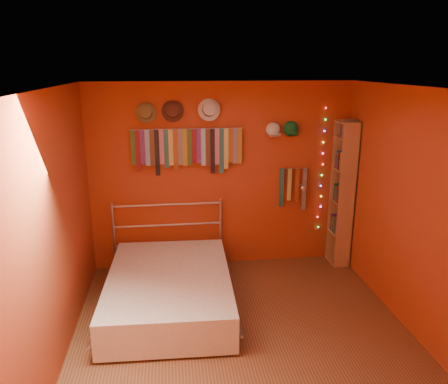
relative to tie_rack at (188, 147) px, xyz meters
name	(u,v)px	position (x,y,z in m)	size (l,w,h in m)	color
ground	(243,334)	(0.46, -1.68, -1.67)	(3.50, 3.50, 0.00)	brown
back_wall	(222,177)	(0.46, 0.07, -0.42)	(3.50, 0.02, 2.50)	#9C3819
right_wall	(415,214)	(2.21, -1.68, -0.42)	(0.02, 3.50, 2.50)	#9C3819
left_wall	(55,230)	(-1.29, -1.68, -0.42)	(0.02, 3.50, 2.50)	#9C3819
ceiling	(246,88)	(0.46, -1.68, 0.83)	(3.50, 3.50, 0.02)	white
tie_rack	(188,147)	(0.00, 0.00, 0.00)	(1.45, 0.03, 0.60)	#ACACB1
small_tie_rack	(293,186)	(1.43, 0.00, -0.57)	(0.40, 0.03, 0.61)	#ACACB1
fedora_olive	(146,113)	(-0.51, -0.03, 0.45)	(0.26, 0.14, 0.25)	brown
fedora_brown	(173,111)	(-0.18, -0.03, 0.47)	(0.27, 0.15, 0.27)	#482419
fedora_white	(209,109)	(0.28, -0.03, 0.48)	(0.28, 0.15, 0.28)	beige
cap_white	(273,130)	(1.12, 0.01, 0.21)	(0.19, 0.23, 0.19)	silver
cap_green	(291,129)	(1.36, 0.01, 0.21)	(0.19, 0.24, 0.19)	#16672D
fairy_lights	(322,170)	(1.83, 0.03, -0.36)	(0.06, 0.02, 1.70)	#FF3333
reading_lamp	(302,187)	(1.50, -0.15, -0.55)	(0.06, 0.27, 0.08)	#ACACB1
bookshelf	(345,194)	(2.11, -0.15, -0.65)	(0.25, 0.34, 2.00)	#996B45
bed	(169,289)	(-0.29, -1.05, -1.45)	(1.53, 2.03, 0.97)	#ACACB1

